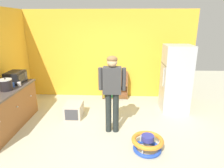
# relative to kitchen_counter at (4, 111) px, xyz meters

# --- Properties ---
(ground_plane) EXTENTS (12.00, 12.00, 0.00)m
(ground_plane) POSITION_rel_kitchen_counter_xyz_m (2.20, -0.07, -0.45)
(ground_plane) COLOR beige
(ground_plane) RESTS_ON ground
(back_wall) EXTENTS (5.20, 0.06, 2.70)m
(back_wall) POSITION_rel_kitchen_counter_xyz_m (2.20, 2.26, 0.90)
(back_wall) COLOR yellow
(back_wall) RESTS_ON ground
(kitchen_counter) EXTENTS (0.65, 2.03, 0.90)m
(kitchen_counter) POSITION_rel_kitchen_counter_xyz_m (0.00, 0.00, 0.00)
(kitchen_counter) COLOR brown
(kitchen_counter) RESTS_ON ground
(refrigerator) EXTENTS (0.73, 0.68, 1.78)m
(refrigerator) POSITION_rel_kitchen_counter_xyz_m (4.04, 1.25, 0.44)
(refrigerator) COLOR #B7BABF
(refrigerator) RESTS_ON ground
(bookshelf) EXTENTS (0.80, 0.28, 0.85)m
(bookshelf) POSITION_rel_kitchen_counter_xyz_m (2.33, 2.07, -0.08)
(bookshelf) COLOR brown
(bookshelf) RESTS_ON ground
(standing_person) EXTENTS (0.57, 0.22, 1.69)m
(standing_person) POSITION_rel_kitchen_counter_xyz_m (2.40, 0.03, 0.58)
(standing_person) COLOR #232928
(standing_person) RESTS_ON ground
(baby_walker) EXTENTS (0.60, 0.60, 0.32)m
(baby_walker) POSITION_rel_kitchen_counter_xyz_m (3.09, -0.63, -0.29)
(baby_walker) COLOR blue
(baby_walker) RESTS_ON ground
(pet_carrier) EXTENTS (0.42, 0.55, 0.36)m
(pet_carrier) POSITION_rel_kitchen_counter_xyz_m (1.39, 0.68, -0.27)
(pet_carrier) COLOR beige
(pet_carrier) RESTS_ON ground
(microwave) EXTENTS (0.37, 0.48, 0.28)m
(microwave) POSITION_rel_kitchen_counter_xyz_m (-0.01, 0.67, 0.59)
(microwave) COLOR black
(microwave) RESTS_ON kitchen_counter
(crock_pot) EXTENTS (0.27, 0.27, 0.28)m
(crock_pot) POSITION_rel_kitchen_counter_xyz_m (0.07, 0.11, 0.58)
(crock_pot) COLOR black
(crock_pot) RESTS_ON kitchen_counter
(white_cup) EXTENTS (0.08, 0.08, 0.09)m
(white_cup) POSITION_rel_kitchen_counter_xyz_m (0.20, 0.42, 0.50)
(white_cup) COLOR white
(white_cup) RESTS_ON kitchen_counter
(blue_cup) EXTENTS (0.08, 0.08, 0.09)m
(blue_cup) POSITION_rel_kitchen_counter_xyz_m (0.07, 0.36, 0.50)
(blue_cup) COLOR #355DBA
(blue_cup) RESTS_ON kitchen_counter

